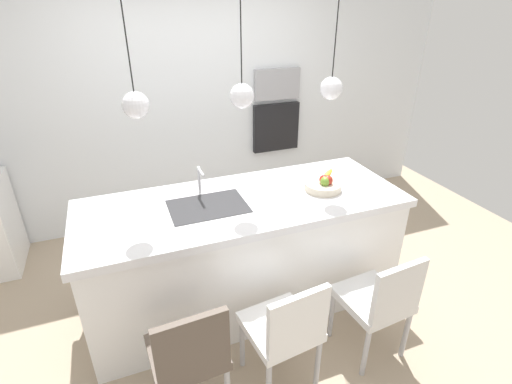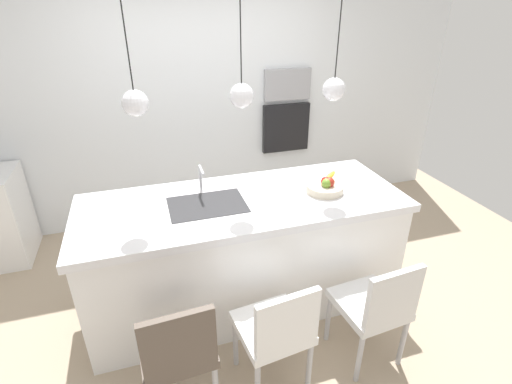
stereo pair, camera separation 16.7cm
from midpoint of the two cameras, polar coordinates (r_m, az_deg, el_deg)
name	(u,v)px [view 2 (the right image)]	position (r m, az deg, el deg)	size (l,w,h in m)	color
floor	(245,297)	(3.44, -0.20, -15.43)	(6.60, 6.60, 0.00)	tan
back_wall	(202,104)	(4.28, -6.95, 12.90)	(6.00, 0.10, 2.60)	white
kitchen_island	(244,251)	(3.14, -0.22, -8.89)	(2.47, 0.94, 0.96)	white
sink_basin	(207,205)	(2.83, -5.62, -2.03)	(0.56, 0.40, 0.02)	#2D2D30
faucet	(201,176)	(2.95, -6.63, 2.39)	(0.02, 0.17, 0.22)	silver
fruit_bowl	(325,186)	(3.05, 11.88, 0.81)	(0.29, 0.29, 0.15)	beige
microwave	(287,84)	(4.45, 5.79, 15.70)	(0.54, 0.08, 0.34)	#9E9EA3
oven	(286,128)	(4.57, 5.50, 9.54)	(0.56, 0.08, 0.56)	black
chair_near	(178,350)	(2.39, -9.48, -22.34)	(0.45, 0.43, 0.89)	brown
chair_middle	(276,329)	(2.51, 5.09, -19.79)	(0.47, 0.48, 0.86)	white
chair_far	(375,305)	(2.79, 19.12, -15.72)	(0.45, 0.47, 0.87)	silver
pendant_light_left	(135,103)	(2.50, -15.74, 12.69)	(0.16, 0.16, 0.76)	silver
pendant_light_center	(242,95)	(2.61, -0.27, 14.22)	(0.16, 0.16, 0.76)	silver
pendant_light_right	(334,89)	(2.88, 13.25, 14.73)	(0.16, 0.16, 0.76)	silver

